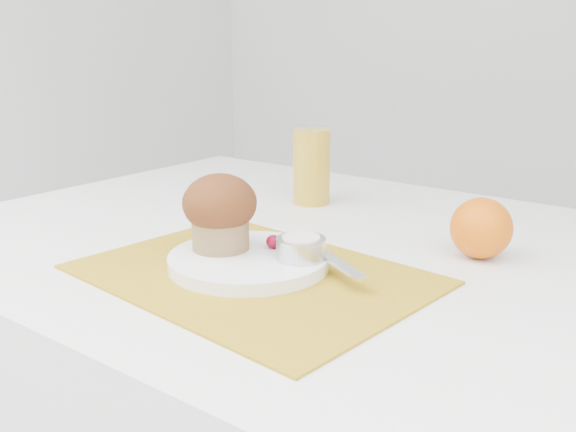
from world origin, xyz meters
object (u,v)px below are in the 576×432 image
Objects in this scene: plate at (249,260)px; juice_glass at (312,167)px; muffin at (220,210)px; orange at (481,228)px.

plate is 0.34m from juice_glass.
orange is at bearing 40.83° from muffin.
plate is 1.56× the size of juice_glass.
muffin is at bearing -139.17° from orange.
muffin is at bearing -75.19° from juice_glass.
muffin is (0.08, -0.32, 0.01)m from juice_glass.
juice_glass is at bearing 104.81° from muffin.
orange is at bearing 45.63° from plate.
plate is 0.07m from muffin.
plate is 2.49× the size of orange.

